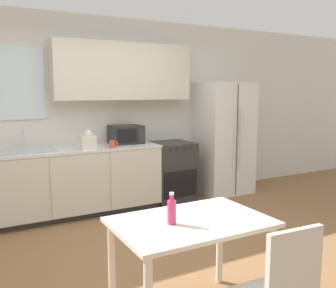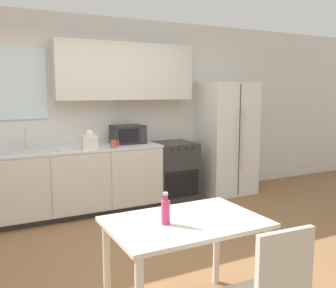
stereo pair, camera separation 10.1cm
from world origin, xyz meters
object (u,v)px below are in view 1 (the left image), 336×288
(drink_bottle, at_px, (172,211))
(oven_range, at_px, (171,171))
(coffee_mug, at_px, (113,144))
(dining_table, at_px, (191,235))
(microwave, at_px, (126,134))
(refrigerator, at_px, (224,138))

(drink_bottle, bearing_deg, oven_range, 60.98)
(coffee_mug, xyz_separation_m, dining_table, (-0.34, -2.50, -0.33))
(oven_range, distance_m, drink_bottle, 3.13)
(microwave, xyz_separation_m, drink_bottle, (-0.83, -2.82, -0.20))
(oven_range, height_order, dining_table, oven_range)
(coffee_mug, bearing_deg, microwave, 43.94)
(oven_range, relative_size, drink_bottle, 3.92)
(refrigerator, xyz_separation_m, drink_bottle, (-2.48, -2.69, -0.06))
(microwave, bearing_deg, refrigerator, -4.46)
(refrigerator, xyz_separation_m, dining_table, (-2.31, -2.68, -0.27))
(microwave, height_order, drink_bottle, microwave)
(refrigerator, bearing_deg, microwave, 175.54)
(oven_range, xyz_separation_m, coffee_mug, (-1.00, -0.21, 0.52))
(microwave, relative_size, coffee_mug, 4.14)
(refrigerator, height_order, drink_bottle, refrigerator)
(microwave, xyz_separation_m, coffee_mug, (-0.32, -0.31, -0.08))
(refrigerator, distance_m, microwave, 1.66)
(oven_range, height_order, microwave, microwave)
(microwave, height_order, coffee_mug, microwave)
(microwave, distance_m, drink_bottle, 2.94)
(refrigerator, bearing_deg, drink_bottle, -132.65)
(refrigerator, relative_size, coffee_mug, 16.61)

